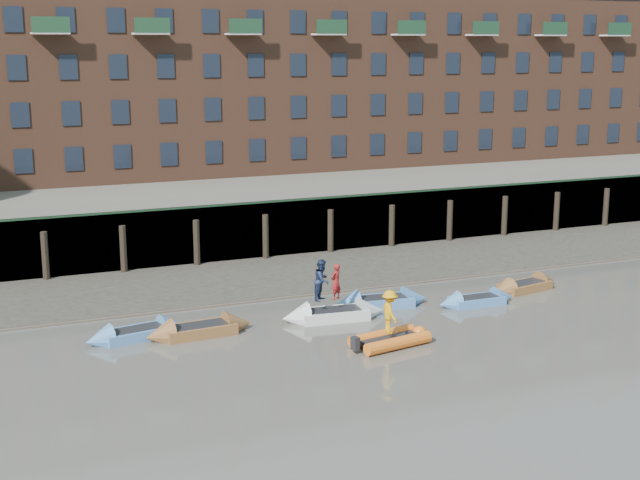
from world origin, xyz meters
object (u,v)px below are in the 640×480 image
rowboat_1 (137,333)px  rowboat_5 (477,301)px  rowboat_3 (334,314)px  person_rower_b (322,280)px  person_rower_a (336,282)px  rib_tender (393,339)px  rowboat_4 (381,302)px  person_rib_crew (390,312)px  rowboat_6 (525,286)px  rowboat_2 (199,330)px

rowboat_1 → rowboat_5: size_ratio=1.14×
rowboat_3 → rowboat_5: (7.13, -0.48, -0.04)m
rowboat_3 → person_rower_b: person_rower_b is taller
rowboat_3 → person_rower_a: bearing=16.9°
rowboat_3 → rib_tender: size_ratio=1.38×
rowboat_1 → person_rower_a: person_rower_a is taller
rowboat_4 → person_rib_crew: size_ratio=2.61×
rowboat_5 → rowboat_1: bearing=176.5°
rowboat_4 → person_rib_crew: bearing=-106.0°
rowboat_1 → person_rower_b: size_ratio=2.45×
person_rower_a → person_rib_crew: person_rower_a is taller
rowboat_5 → person_rower_a: bearing=176.9°
rowboat_6 → person_rower_b: (-11.18, -0.58, 1.63)m
rowboat_4 → rowboat_6: bearing=4.9°
rib_tender → person_rower_a: (-0.76, 4.06, 1.47)m
rowboat_3 → person_rib_crew: bearing=-74.5°
rowboat_5 → person_rower_b: 7.84m
person_rower_a → rowboat_5: bearing=146.0°
rowboat_3 → rowboat_4: size_ratio=1.03×
rowboat_2 → rowboat_4: 8.99m
person_rib_crew → person_rower_a: bearing=13.7°
rowboat_1 → rowboat_3: (8.62, -0.75, 0.02)m
person_rib_crew → rowboat_3: bearing=15.1°
rowboat_6 → rib_tender: size_ratio=1.25×
rowboat_6 → person_rower_b: bearing=171.3°
rowboat_2 → rowboat_1: bearing=162.7°
rowboat_6 → person_rib_crew: bearing=-165.9°
rowboat_2 → rowboat_4: size_ratio=1.01×
rowboat_3 → person_rower_a: (0.11, 0.02, 1.49)m
rowboat_3 → person_rib_crew: person_rib_crew is taller
rowboat_3 → rowboat_6: bearing=9.9°
rowboat_5 → rowboat_4: bearing=161.9°
rowboat_1 → rowboat_5: 15.79m
rowboat_4 → person_rower_a: size_ratio=2.89×
rowboat_2 → rib_tender: bearing=-35.1°
rib_tender → person_rower_a: bearing=90.1°
person_rib_crew → rib_tender: bearing=-62.6°
rowboat_3 → rowboat_6: (10.66, 0.70, -0.02)m
rowboat_2 → person_rib_crew: size_ratio=2.65×
rowboat_1 → rowboat_2: (2.52, -0.59, 0.01)m
rowboat_3 → rowboat_5: bearing=2.2°
rowboat_2 → person_rib_crew: (6.77, -4.27, 1.21)m
rowboat_6 → rib_tender: (-9.80, -4.74, 0.04)m
rowboat_4 → person_rower_a: person_rower_a is taller
rowboat_4 → rowboat_1: bearing=-171.7°
rowboat_3 → rib_tender: bearing=-71.8°
rowboat_2 → rowboat_6: bearing=-2.2°
rowboat_4 → person_rower_a: (-2.75, -0.98, 1.50)m
rowboat_2 → rowboat_3: bearing=-5.5°
rowboat_1 → rowboat_4: (11.47, 0.24, 0.01)m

